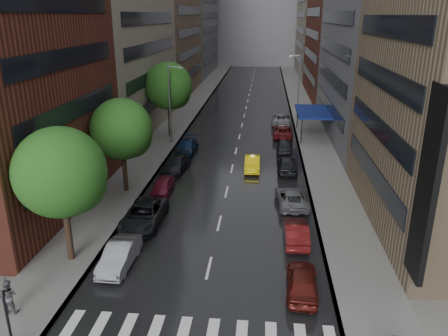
# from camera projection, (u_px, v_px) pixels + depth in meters

# --- Properties ---
(ground) EXTENTS (220.00, 220.00, 0.00)m
(ground) POSITION_uv_depth(u_px,v_px,m) (199.00, 310.00, 22.60)
(ground) COLOR gray
(ground) RESTS_ON ground
(road) EXTENTS (14.00, 140.00, 0.01)m
(road) POSITION_uv_depth(u_px,v_px,m) (246.00, 110.00, 69.53)
(road) COLOR black
(road) RESTS_ON ground
(sidewalk_left) EXTENTS (4.00, 140.00, 0.15)m
(sidewalk_left) POSITION_uv_depth(u_px,v_px,m) (190.00, 109.00, 70.31)
(sidewalk_left) COLOR gray
(sidewalk_left) RESTS_ON ground
(sidewalk_right) EXTENTS (4.00, 140.00, 0.15)m
(sidewalk_right) POSITION_uv_depth(u_px,v_px,m) (303.00, 111.00, 68.70)
(sidewalk_right) COLOR gray
(sidewalk_right) RESTS_ON ground
(buildings_left) EXTENTS (8.00, 108.00, 38.00)m
(buildings_left) POSITION_uv_depth(u_px,v_px,m) (161.00, 5.00, 73.79)
(buildings_left) COLOR maroon
(buildings_left) RESTS_ON ground
(buildings_right) EXTENTS (8.05, 109.10, 36.00)m
(buildings_right) POSITION_uv_depth(u_px,v_px,m) (343.00, 10.00, 69.47)
(buildings_right) COLOR #937A5B
(buildings_right) RESTS_ON ground
(building_far) EXTENTS (40.00, 14.00, 32.00)m
(building_far) POSITION_uv_depth(u_px,v_px,m) (258.00, 9.00, 128.02)
(building_far) COLOR slate
(building_far) RESTS_ON ground
(tree_near) EXTENTS (5.35, 5.35, 8.53)m
(tree_near) POSITION_uv_depth(u_px,v_px,m) (60.00, 172.00, 25.21)
(tree_near) COLOR #382619
(tree_near) RESTS_ON ground
(tree_mid) EXTENTS (5.09, 5.09, 8.12)m
(tree_mid) POSITION_uv_depth(u_px,v_px,m) (121.00, 129.00, 35.77)
(tree_mid) COLOR #382619
(tree_mid) RESTS_ON ground
(tree_far) EXTENTS (5.76, 5.76, 9.18)m
(tree_far) POSITION_uv_depth(u_px,v_px,m) (168.00, 86.00, 52.48)
(tree_far) COLOR #382619
(tree_far) RESTS_ON ground
(taxi) EXTENTS (1.53, 4.18, 1.37)m
(taxi) POSITION_uv_depth(u_px,v_px,m) (252.00, 163.00, 42.72)
(taxi) COLOR yellow
(taxi) RESTS_ON ground
(parked_cars_left) EXTENTS (2.70, 27.78, 1.56)m
(parked_cars_left) POSITION_uv_depth(u_px,v_px,m) (163.00, 185.00, 37.15)
(parked_cars_left) COLOR gray
(parked_cars_left) RESTS_ON ground
(parked_cars_right) EXTENTS (2.86, 44.10, 1.60)m
(parked_cars_right) POSITION_uv_depth(u_px,v_px,m) (286.00, 156.00, 44.70)
(parked_cars_right) COLOR #551611
(parked_cars_right) RESTS_ON ground
(ped_black_umbrella) EXTENTS (0.96, 0.98, 2.09)m
(ped_black_umbrella) POSITION_uv_depth(u_px,v_px,m) (7.00, 291.00, 21.85)
(ped_black_umbrella) COLOR #57585D
(ped_black_umbrella) RESTS_ON sidewalk_left
(traffic_light) EXTENTS (0.18, 0.15, 3.45)m
(traffic_light) POSITION_uv_depth(u_px,v_px,m) (7.00, 318.00, 18.61)
(traffic_light) COLOR black
(traffic_light) RESTS_ON sidewalk_left
(street_lamp_left) EXTENTS (1.74, 0.22, 9.00)m
(street_lamp_left) POSITION_uv_depth(u_px,v_px,m) (170.00, 103.00, 49.82)
(street_lamp_left) COLOR gray
(street_lamp_left) RESTS_ON sidewalk_left
(street_lamp_right) EXTENTS (1.74, 0.22, 9.00)m
(street_lamp_right) POSITION_uv_depth(u_px,v_px,m) (298.00, 85.00, 62.52)
(street_lamp_right) COLOR gray
(street_lamp_right) RESTS_ON sidewalk_right
(awning) EXTENTS (4.00, 8.00, 3.12)m
(awning) POSITION_uv_depth(u_px,v_px,m) (313.00, 112.00, 53.61)
(awning) COLOR navy
(awning) RESTS_ON sidewalk_right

